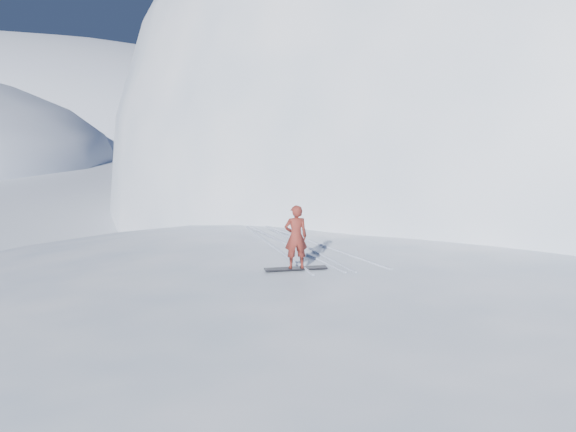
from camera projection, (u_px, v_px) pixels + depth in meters
ground at (397, 405)px, 13.55m from camera, size 400.00×400.00×0.00m
near_ridge at (393, 348)px, 16.63m from camera, size 36.00×28.00×4.80m
summit_peak at (574, 197)px, 42.70m from camera, size 60.00×56.00×56.00m
peak_shoulder at (443, 219)px, 34.72m from camera, size 28.00×24.00×18.00m
wind_bumps at (344, 366)px, 15.50m from camera, size 16.00×14.40×1.00m
snowboard at (296, 268)px, 15.22m from camera, size 1.49×0.29×0.02m
snowboarder at (296, 237)px, 15.08m from camera, size 0.55×0.37×1.51m
board_tracks at (298, 245)px, 17.59m from camera, size 2.79×5.95×0.04m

